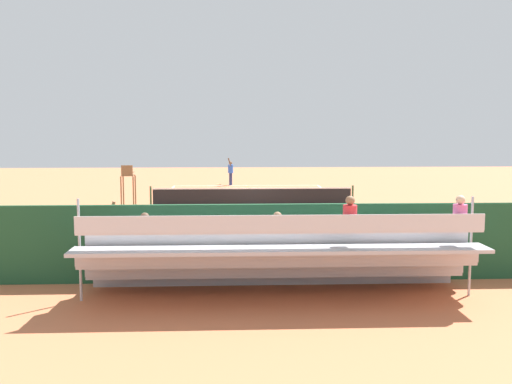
{
  "coord_description": "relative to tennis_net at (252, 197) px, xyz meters",
  "views": [
    {
      "loc": [
        1.07,
        28.14,
        3.88
      ],
      "look_at": [
        0.0,
        4.0,
        1.2
      ],
      "focal_mm": 39.48,
      "sensor_mm": 36.0,
      "label": 1
    }
  ],
  "objects": [
    {
      "name": "court_line_markings",
      "position": [
        0.0,
        -0.04,
        -0.5
      ],
      "size": [
        10.1,
        22.2,
        0.01
      ],
      "color": "white",
      "rests_on": "ground"
    },
    {
      "name": "line_judge",
      "position": [
        4.43,
        12.8,
        0.51
      ],
      "size": [
        0.44,
        0.56,
        1.93
      ],
      "color": "#232328",
      "rests_on": "ground"
    },
    {
      "name": "tennis_ball_far",
      "position": [
        -0.01,
        -9.63,
        -0.47
      ],
      "size": [
        0.07,
        0.07,
        0.07
      ],
      "primitive_type": "sphere",
      "color": "#CCDB33",
      "rests_on": "ground"
    },
    {
      "name": "backdrop_wall",
      "position": [
        0.0,
        14.0,
        0.5
      ],
      "size": [
        18.0,
        0.16,
        2.0
      ],
      "primitive_type": "cube",
      "color": "#1E4C2D",
      "rests_on": "ground"
    },
    {
      "name": "equipment_bag",
      "position": [
        -1.37,
        13.4,
        -0.32
      ],
      "size": [
        0.9,
        0.36,
        0.36
      ],
      "primitive_type": "cube",
      "color": "black",
      "rests_on": "ground"
    },
    {
      "name": "tennis_player",
      "position": [
        1.11,
        -11.23,
        0.51
      ],
      "size": [
        0.46,
        0.56,
        1.93
      ],
      "color": "navy",
      "rests_on": "ground"
    },
    {
      "name": "ground_plane",
      "position": [
        0.0,
        0.0,
        -0.5
      ],
      "size": [
        60.0,
        60.0,
        0.0
      ],
      "primitive_type": "plane",
      "color": "#CC7047"
    },
    {
      "name": "umpire_chair",
      "position": [
        6.2,
        0.08,
        0.81
      ],
      "size": [
        0.67,
        0.67,
        2.14
      ],
      "color": "brown",
      "rests_on": "ground"
    },
    {
      "name": "courtside_bench",
      "position": [
        -3.25,
        13.27,
        0.06
      ],
      "size": [
        1.8,
        0.4,
        0.93
      ],
      "color": "#234C2D",
      "rests_on": "ground"
    },
    {
      "name": "tennis_ball_near",
      "position": [
        1.49,
        -10.66,
        -0.47
      ],
      "size": [
        0.07,
        0.07,
        0.07
      ],
      "primitive_type": "sphere",
      "color": "#CCDB33",
      "rests_on": "ground"
    },
    {
      "name": "bleacher_stand",
      "position": [
        -0.03,
        15.35,
        0.44
      ],
      "size": [
        9.06,
        2.4,
        2.48
      ],
      "color": "#B2B2B7",
      "rests_on": "ground"
    },
    {
      "name": "tennis_net",
      "position": [
        0.0,
        0.0,
        0.0
      ],
      "size": [
        10.3,
        0.1,
        1.07
      ],
      "color": "black",
      "rests_on": "ground"
    },
    {
      "name": "tennis_racket",
      "position": [
        1.98,
        -11.97,
        -0.49
      ],
      "size": [
        0.42,
        0.57,
        0.03
      ],
      "color": "black",
      "rests_on": "ground"
    }
  ]
}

